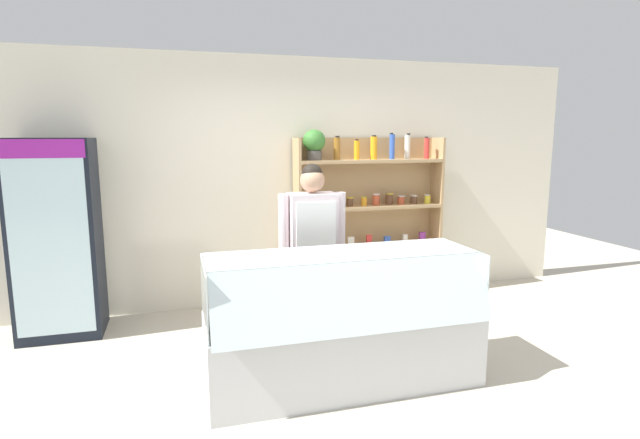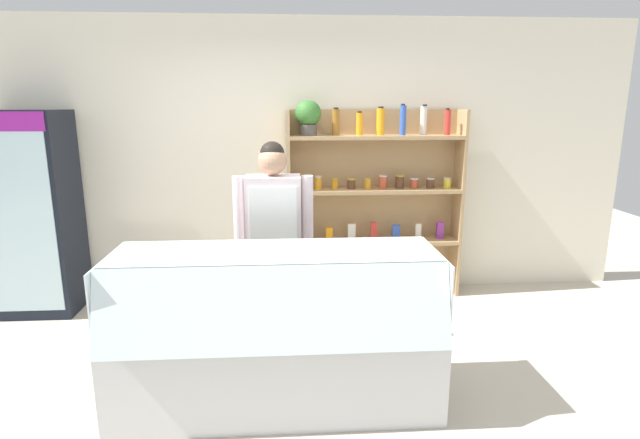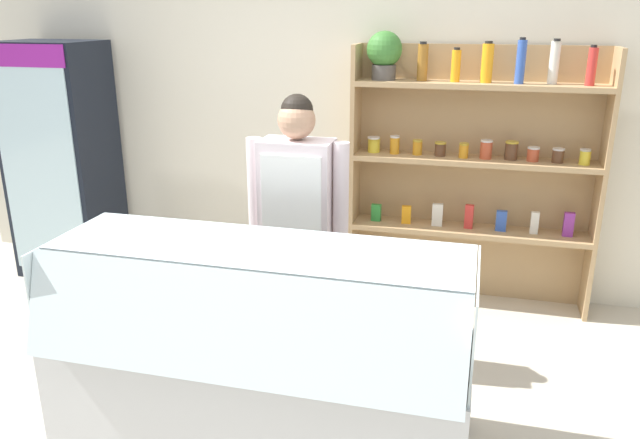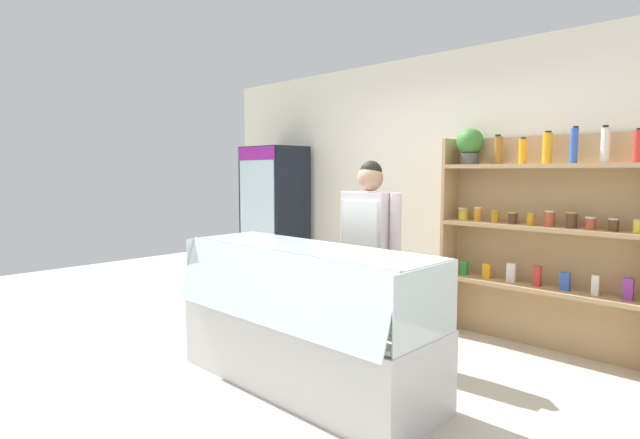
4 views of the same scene
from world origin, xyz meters
name	(u,v)px [view 2 (image 2 of 4)]	position (x,y,z in m)	size (l,w,h in m)	color
ground_plane	(295,395)	(0.00, 0.00, 0.00)	(12.00, 12.00, 0.00)	beige
back_wall	(290,159)	(0.00, 2.02, 1.35)	(6.80, 0.10, 2.70)	silver
drinks_fridge	(32,214)	(-2.34, 1.60, 0.92)	(0.72, 0.57, 1.84)	black
shelving_unit	(368,189)	(0.76, 1.83, 1.08)	(1.70, 0.29, 1.93)	tan
deli_display_case	(277,357)	(-0.11, -0.05, 0.31)	(2.02, 0.77, 1.01)	silver
shop_clerk	(274,230)	(-0.14, 0.71, 0.96)	(0.60, 0.25, 1.62)	#2D2D38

